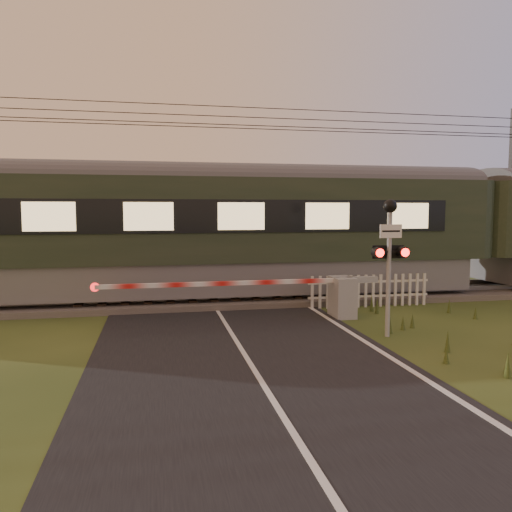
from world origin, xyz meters
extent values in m
plane|color=#283B17|center=(0.00, 0.00, 0.00)|extent=(160.00, 160.00, 0.00)
cube|color=black|center=(0.00, 0.00, 0.01)|extent=(6.00, 140.00, 0.02)
cube|color=#47423D|center=(0.00, 6.50, 0.06)|extent=(140.00, 3.40, 0.24)
cube|color=slate|center=(0.00, 5.78, 0.26)|extent=(140.00, 0.08, 0.14)
cube|color=slate|center=(0.00, 7.22, 0.26)|extent=(140.00, 0.08, 0.14)
cube|color=#2D2116|center=(0.00, 6.50, 0.19)|extent=(0.24, 2.20, 0.06)
cylinder|color=black|center=(0.00, 6.20, 5.50)|extent=(120.00, 0.02, 0.02)
cylinder|color=black|center=(0.00, 6.80, 5.50)|extent=(120.00, 0.02, 0.02)
cylinder|color=black|center=(0.00, 6.50, 6.10)|extent=(120.00, 0.02, 0.02)
cylinder|color=black|center=(0.00, 6.50, 5.80)|extent=(120.00, 0.02, 0.02)
cube|color=slate|center=(-1.88, 6.50, 0.83)|extent=(20.29, 2.69, 1.01)
cube|color=#212F1F|center=(-1.88, 6.50, 2.59)|extent=(21.13, 2.92, 2.52)
cylinder|color=#4C4C4F|center=(-1.88, 6.50, 3.85)|extent=(21.13, 1.02, 1.02)
cube|color=#FFD893|center=(-1.88, 5.00, 2.72)|extent=(18.18, 0.04, 0.79)
cube|color=gray|center=(3.23, 3.43, 0.54)|extent=(0.54, 0.84, 1.09)
cylinder|color=gray|center=(3.08, 3.43, 0.54)|extent=(0.12, 0.12, 1.09)
cube|color=gray|center=(3.78, 3.43, 1.01)|extent=(0.89, 0.16, 0.16)
cube|color=red|center=(-0.05, 3.43, 1.01)|extent=(6.26, 0.11, 0.11)
cylinder|color=red|center=(-3.18, 3.43, 1.01)|extent=(0.22, 0.04, 0.22)
cylinder|color=gray|center=(3.47, 1.22, 1.42)|extent=(0.10, 0.10, 2.84)
cube|color=white|center=(3.47, 1.16, 2.42)|extent=(0.52, 0.03, 0.30)
sphere|color=black|center=(3.47, 1.22, 2.98)|extent=(0.30, 0.30, 0.30)
cube|color=black|center=(3.47, 1.22, 1.94)|extent=(0.71, 0.06, 0.06)
cylinder|color=#FF140C|center=(3.17, 1.04, 1.94)|extent=(0.19, 0.02, 0.19)
cylinder|color=#FF140C|center=(3.78, 1.04, 1.94)|extent=(0.19, 0.02, 0.19)
cube|color=black|center=(3.47, 1.27, 1.94)|extent=(0.76, 0.02, 0.30)
cube|color=silver|center=(4.54, 4.63, 0.33)|extent=(3.82, 0.04, 0.07)
cube|color=silver|center=(4.54, 4.63, 0.76)|extent=(3.82, 0.04, 0.07)
cube|color=#2D2D30|center=(12.53, 8.80, 3.49)|extent=(0.22, 0.22, 6.98)
camera|label=1|loc=(-1.69, -9.18, 2.87)|focal=35.00mm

